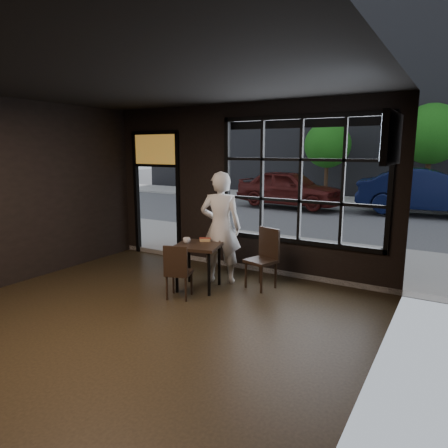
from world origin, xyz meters
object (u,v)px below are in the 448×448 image
Objects in this scene: chair_near at (179,271)px; navy_car at (429,191)px; man at (221,228)px; cafe_table at (199,266)px.

navy_car is (2.75, 10.90, 0.45)m from chair_near.
chair_near is 1.16m from man.
chair_near is 0.45× the size of man.
cafe_table is 0.40× the size of man.
navy_car is (2.59, 9.89, -0.10)m from man.
chair_near reaches higher than cafe_table.
navy_car is (2.72, 10.40, 0.50)m from cafe_table.
man is 10.22m from navy_car.
cafe_table is 0.51m from chair_near.
man reaches higher than cafe_table.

